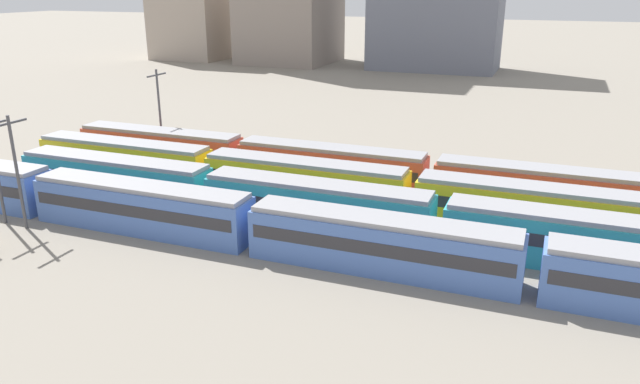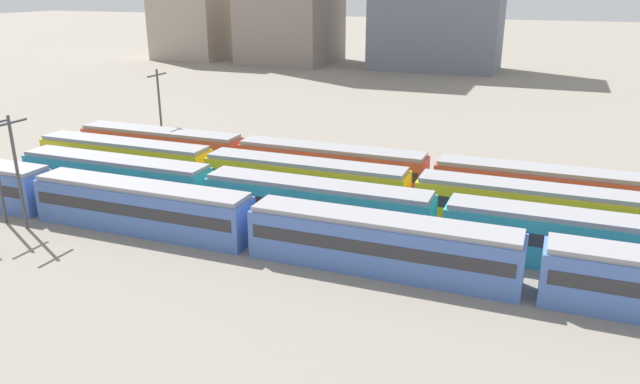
{
  "view_description": "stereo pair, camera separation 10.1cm",
  "coord_description": "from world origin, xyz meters",
  "views": [
    {
      "loc": [
        34.61,
        -35.27,
        18.01
      ],
      "look_at": [
        17.93,
        7.8,
        2.04
      ],
      "focal_mm": 33.93,
      "sensor_mm": 36.0,
      "label": 1
    },
    {
      "loc": [
        34.71,
        -35.24,
        18.01
      ],
      "look_at": [
        17.93,
        7.8,
        2.04
      ],
      "focal_mm": 33.93,
      "sensor_mm": 36.0,
      "label": 2
    }
  ],
  "objects": [
    {
      "name": "distant_building_2",
      "position": [
        9.03,
        100.25,
        14.11
      ],
      "size": [
        27.14,
        15.72,
        28.21
      ],
      "primitive_type": "cube",
      "color": "slate",
      "rests_on": "ground_plane"
    },
    {
      "name": "train_track_0",
      "position": [
        34.71,
        0.0,
        1.9
      ],
      "size": [
        112.5,
        3.06,
        3.75
      ],
      "color": "#4C70BC",
      "rests_on": "ground_plane"
    },
    {
      "name": "catenary_pole_1",
      "position": [
        -4.99,
        18.79,
        5.24
      ],
      "size": [
        0.24,
        3.2,
        9.41
      ],
      "color": "#4C4C51",
      "rests_on": "ground_plane"
    },
    {
      "name": "catenary_pole_0",
      "position": [
        -2.39,
        -2.98,
        4.99
      ],
      "size": [
        0.24,
        3.2,
        8.91
      ],
      "color": "#4C4C51",
      "rests_on": "ground_plane"
    },
    {
      "name": "distant_building_0",
      "position": [
        -51.5,
        100.25,
        13.78
      ],
      "size": [
        17.0,
        18.3,
        27.56
      ],
      "primitive_type": "cube",
      "color": "#A89989",
      "rests_on": "ground_plane"
    },
    {
      "name": "ground_plane",
      "position": [
        0.0,
        7.8,
        0.0
      ],
      "size": [
        600.0,
        600.0,
        0.0
      ],
      "primitive_type": "plane",
      "color": "gray"
    },
    {
      "name": "train_track_3",
      "position": [
        34.85,
        15.6,
        1.9
      ],
      "size": [
        93.6,
        3.06,
        3.75
      ],
      "color": "#BC4C38",
      "rests_on": "ground_plane"
    }
  ]
}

